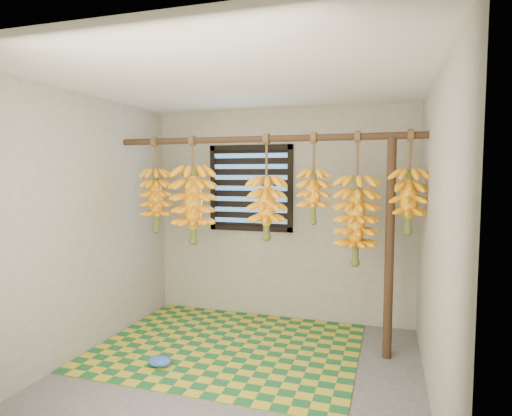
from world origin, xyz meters
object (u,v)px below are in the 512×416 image
(plastic_bag, at_px, (160,361))
(banana_bunch_f, at_px, (409,201))
(woven_mat, at_px, (229,346))
(banana_bunch_c, at_px, (266,208))
(banana_bunch_d, at_px, (313,196))
(banana_bunch_e, at_px, (356,220))
(banana_bunch_b, at_px, (193,205))
(banana_bunch_a, at_px, (156,200))
(support_post, at_px, (389,249))

(plastic_bag, relative_size, banana_bunch_f, 0.24)
(woven_mat, height_order, plastic_bag, plastic_bag)
(plastic_bag, height_order, banana_bunch_c, banana_bunch_c)
(banana_bunch_d, distance_m, banana_bunch_f, 0.84)
(banana_bunch_c, height_order, banana_bunch_f, same)
(banana_bunch_c, xyz_separation_m, banana_bunch_e, (0.84, -0.00, -0.10))
(banana_bunch_b, bearing_deg, banana_bunch_a, 180.00)
(banana_bunch_d, xyz_separation_m, banana_bunch_f, (0.84, 0.00, -0.03))
(banana_bunch_a, distance_m, banana_bunch_e, 2.05)
(banana_bunch_e, bearing_deg, banana_bunch_c, 180.00)
(woven_mat, height_order, banana_bunch_e, banana_bunch_e)
(banana_bunch_a, bearing_deg, banana_bunch_f, 0.00)
(support_post, xyz_separation_m, banana_bunch_e, (-0.30, 0.00, 0.25))
(banana_bunch_d, xyz_separation_m, banana_bunch_e, (0.39, 0.00, -0.22))
(banana_bunch_a, relative_size, banana_bunch_c, 0.98)
(banana_bunch_a, relative_size, banana_bunch_f, 1.09)
(woven_mat, relative_size, banana_bunch_c, 2.40)
(banana_bunch_a, xyz_separation_m, banana_bunch_b, (0.43, 0.00, -0.04))
(banana_bunch_b, xyz_separation_m, banana_bunch_c, (0.77, 0.00, -0.01))
(banana_bunch_b, relative_size, banana_bunch_d, 1.28)
(support_post, bearing_deg, plastic_bag, -157.36)
(plastic_bag, height_order, banana_bunch_a, banana_bunch_a)
(banana_bunch_c, distance_m, banana_bunch_d, 0.47)
(support_post, height_order, banana_bunch_a, banana_bunch_a)
(banana_bunch_a, height_order, banana_bunch_e, same)
(banana_bunch_a, bearing_deg, banana_bunch_b, 0.00)
(woven_mat, bearing_deg, banana_bunch_c, 31.09)
(woven_mat, distance_m, banana_bunch_e, 1.72)
(support_post, relative_size, banana_bunch_e, 1.65)
(support_post, distance_m, banana_bunch_a, 2.37)
(banana_bunch_a, relative_size, banana_bunch_e, 0.82)
(plastic_bag, distance_m, banana_bunch_a, 1.62)
(woven_mat, distance_m, banana_bunch_f, 2.16)
(banana_bunch_b, bearing_deg, banana_bunch_d, 0.00)
(banana_bunch_d, bearing_deg, woven_mat, -165.93)
(woven_mat, distance_m, plastic_bag, 0.72)
(banana_bunch_c, bearing_deg, banana_bunch_b, -180.00)
(banana_bunch_d, relative_size, banana_bunch_f, 0.93)
(woven_mat, relative_size, banana_bunch_a, 2.46)
(banana_bunch_e, height_order, banana_bunch_f, same)
(support_post, height_order, banana_bunch_c, banana_bunch_c)
(banana_bunch_b, bearing_deg, banana_bunch_f, 0.00)
(banana_bunch_c, relative_size, banana_bunch_e, 0.84)
(plastic_bag, height_order, banana_bunch_e, banana_bunch_e)
(woven_mat, height_order, banana_bunch_b, banana_bunch_b)
(banana_bunch_b, distance_m, banana_bunch_f, 2.07)
(banana_bunch_e, bearing_deg, banana_bunch_b, 180.00)
(plastic_bag, distance_m, banana_bunch_c, 1.68)
(woven_mat, bearing_deg, banana_bunch_e, 9.44)
(banana_bunch_f, bearing_deg, banana_bunch_a, 180.00)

